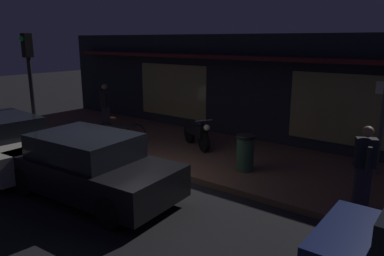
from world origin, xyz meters
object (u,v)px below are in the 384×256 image
Objects in this scene: motorcycle at (197,132)px; person_photographer at (106,105)px; sign_post at (382,120)px; parked_car_far at (90,166)px; person_bystander at (364,166)px; traffic_light_pole at (30,72)px; bicycle_parked at (121,132)px; trash_bin at (245,153)px; parked_car_near at (2,143)px.

person_photographer is (-4.26, -0.05, 0.38)m from motorcycle.
sign_post is 0.57× the size of parked_car_far.
traffic_light_pole is at bearing -169.88° from person_bystander.
motorcycle is at bearing 26.81° from bicycle_parked.
traffic_light_pole reaches higher than trash_bin.
person_bystander is 1.80× the size of trash_bin.
bicycle_parked is 0.62× the size of sign_post.
traffic_light_pole is (-4.07, -2.99, 1.83)m from motorcycle.
parked_car_far is at bearing -42.71° from person_photographer.
parked_car_near reaches higher than bicycle_parked.
sign_post reaches higher than parked_car_near.
trash_bin is at bearing 32.19° from parked_car_near.
person_photographer is 0.40× the size of parked_car_far.
traffic_light_pole is (-9.00, -3.89, 0.97)m from sign_post.
sign_post is 0.57× the size of parked_car_near.
person_photographer is 9.26m from sign_post.
motorcycle is 0.37× the size of parked_car_far.
person_photographer is 0.40× the size of parked_car_near.
parked_car_far reaches higher than motorcycle.
parked_car_near is (-1.10, -3.26, 0.20)m from bicycle_parked.
traffic_light_pole is at bearing 118.53° from parked_car_near.
bicycle_parked is 7.49m from sign_post.
person_bystander is 0.46× the size of traffic_light_pole.
parked_car_near is (0.76, -1.39, -1.77)m from traffic_light_pole.
parked_car_far is (4.19, -1.12, -1.77)m from traffic_light_pole.
motorcycle is 2.39m from trash_bin.
parked_car_far is at bearing 4.59° from parked_car_near.
person_photographer is at bearing 172.09° from person_bystander.
traffic_light_pole is at bearing -86.14° from person_photographer.
sign_post is at bearing 23.40° from traffic_light_pole.
motorcycle reaches higher than bicycle_parked.
person_bystander reaches higher than bicycle_parked.
person_photographer is 0.70× the size of sign_post.
traffic_light_pole is at bearing 165.10° from parked_car_far.
person_bystander is at bearing 19.79° from parked_car_near.
motorcycle is at bearing 165.19° from person_bystander.
parked_car_far is at bearing -123.10° from trash_bin.
trash_bin is (6.48, -0.85, -0.41)m from person_photographer.
motorcycle is at bearing 36.29° from traffic_light_pole.
traffic_light_pole is 0.85× the size of parked_car_near.
sign_post reaches higher than trash_bin.
person_photographer is at bearing -179.36° from motorcycle.
parked_car_near is at bearing -108.65° from bicycle_parked.
parked_car_far is at bearing -151.06° from person_bystander.
parked_car_far is at bearing -14.90° from traffic_light_pole.
parked_car_far is (-4.98, -2.75, -0.32)m from person_bystander.
parked_car_far is (0.13, -4.10, 0.06)m from motorcycle.
parked_car_near is at bearing -127.09° from motorcycle.
person_bystander is at bearing -85.52° from sign_post.
motorcycle is 0.93× the size of person_bystander.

